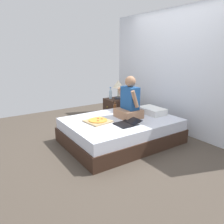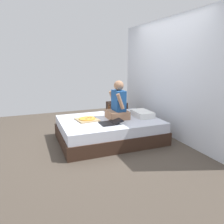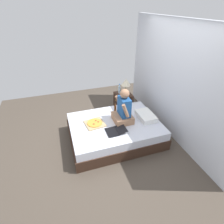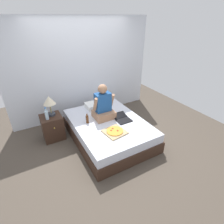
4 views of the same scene
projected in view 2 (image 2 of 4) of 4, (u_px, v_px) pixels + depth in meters
The scene contains 11 objects.
ground_plane at pixel (109, 140), 4.58m from camera, with size 5.81×5.81×0.00m, color #4C4238.
wall_back at pixel (168, 78), 4.78m from camera, with size 3.81×0.12×2.50m, color silver.
bed at pixel (109, 130), 4.53m from camera, with size 1.49×2.03×0.45m.
nightstand_left at pixel (117, 113), 5.72m from camera, with size 0.44×0.47×0.56m.
lamp_on_left_nightstand at pixel (119, 90), 5.56m from camera, with size 0.26×0.26×0.45m.
water_bottle at pixel (112, 98), 5.66m from camera, with size 0.07×0.07×0.28m.
pillow at pixel (142, 114), 4.67m from camera, with size 0.52×0.34×0.12m, color white.
person_seated at pixel (118, 105), 4.49m from camera, with size 0.47×0.40×0.78m.
laptop at pixel (110, 123), 4.15m from camera, with size 0.32×0.41×0.07m.
pizza_box at pixel (87, 119), 4.39m from camera, with size 0.45×0.45×0.05m.
beer_bottle_on_bed at pixel (109, 110), 4.89m from camera, with size 0.06×0.06×0.22m.
Camera 2 is at (4.03, -1.53, 1.64)m, focal length 35.00 mm.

